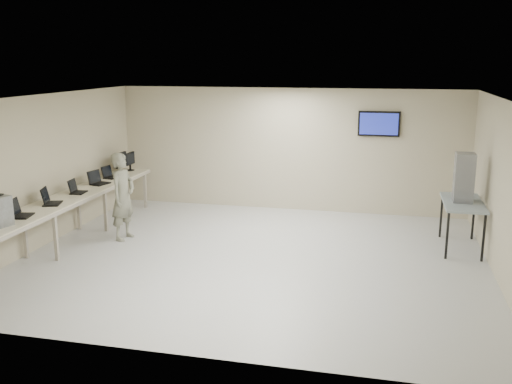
# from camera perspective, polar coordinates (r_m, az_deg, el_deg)

# --- Properties ---
(room) EXTENTS (8.01, 7.01, 2.81)m
(room) POSITION_cam_1_polar(r_m,az_deg,el_deg) (9.79, -0.00, 1.29)
(room) COLOR #BCBCBA
(room) RESTS_ON ground
(workbench) EXTENTS (0.76, 6.00, 0.90)m
(workbench) POSITION_cam_1_polar(r_m,az_deg,el_deg) (11.24, -18.36, -0.89)
(workbench) COLOR beige
(workbench) RESTS_ON ground
(laptop_0) EXTENTS (0.38, 0.42, 0.29)m
(laptop_0) POSITION_cam_1_polar(r_m,az_deg,el_deg) (10.13, -22.61, -1.86)
(laptop_0) COLOR black
(laptop_0) RESTS_ON workbench
(laptop_1) EXTENTS (0.41, 0.44, 0.29)m
(laptop_1) POSITION_cam_1_polar(r_m,az_deg,el_deg) (10.80, -19.96, -0.75)
(laptop_1) COLOR black
(laptop_1) RESTS_ON workbench
(laptop_2) EXTENTS (0.31, 0.36, 0.26)m
(laptop_2) POSITION_cam_1_polar(r_m,az_deg,el_deg) (11.54, -17.56, 0.24)
(laptop_2) COLOR black
(laptop_2) RESTS_ON workbench
(laptop_3) EXTENTS (0.38, 0.42, 0.29)m
(laptop_3) POSITION_cam_1_polar(r_m,az_deg,el_deg) (12.23, -15.55, 1.10)
(laptop_3) COLOR black
(laptop_3) RESTS_ON workbench
(laptop_4) EXTENTS (0.33, 0.37, 0.26)m
(laptop_4) POSITION_cam_1_polar(r_m,az_deg,el_deg) (12.82, -14.42, 1.68)
(laptop_4) COLOR black
(laptop_4) RESTS_ON workbench
(monitor_near) EXTENTS (0.22, 0.49, 0.49)m
(monitor_near) POSITION_cam_1_polar(r_m,az_deg,el_deg) (13.12, -13.38, 3.01)
(monitor_near) COLOR black
(monitor_near) RESTS_ON workbench
(monitor_far) EXTENTS (0.19, 0.42, 0.42)m
(monitor_far) POSITION_cam_1_polar(r_m,az_deg,el_deg) (13.54, -12.50, 3.18)
(monitor_far) COLOR black
(monitor_far) RESTS_ON workbench
(soldier) EXTENTS (0.49, 0.67, 1.69)m
(soldier) POSITION_cam_1_polar(r_m,az_deg,el_deg) (11.25, -13.17, -0.44)
(soldier) COLOR #60664F
(soldier) RESTS_ON ground
(side_table) EXTENTS (0.70, 1.49, 0.90)m
(side_table) POSITION_cam_1_polar(r_m,az_deg,el_deg) (11.05, 19.97, -1.26)
(side_table) COLOR gray
(side_table) RESTS_ON ground
(storage_bins) EXTENTS (0.34, 0.37, 0.89)m
(storage_bins) POSITION_cam_1_polar(r_m,az_deg,el_deg) (10.94, 20.08, 1.37)
(storage_bins) COLOR gray
(storage_bins) RESTS_ON side_table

